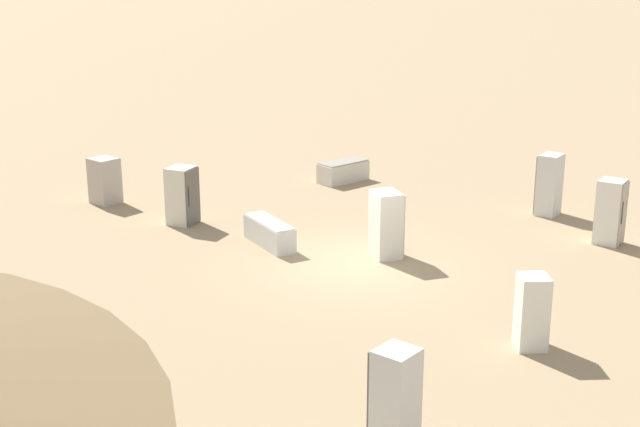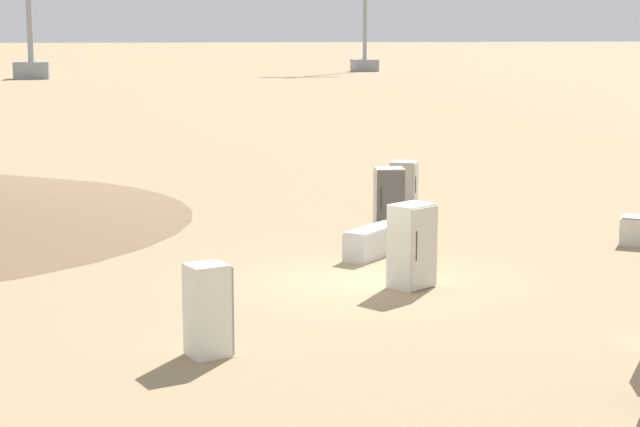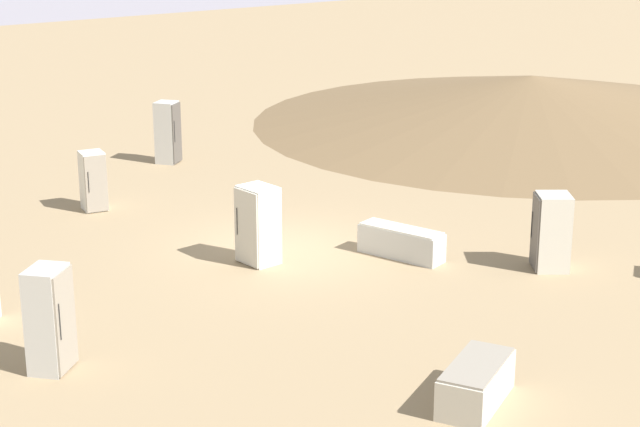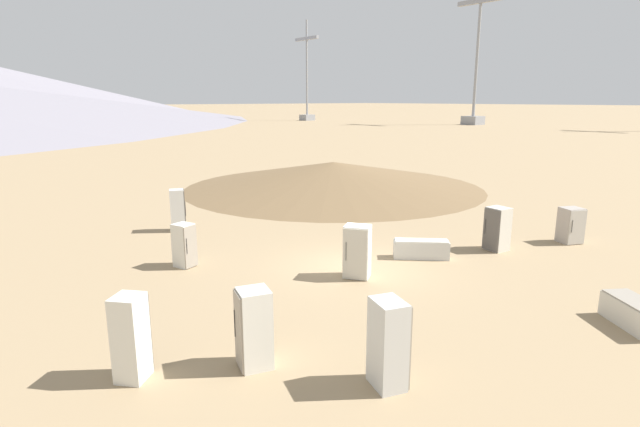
# 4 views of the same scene
# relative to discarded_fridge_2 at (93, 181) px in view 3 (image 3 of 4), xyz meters

# --- Properties ---
(ground_plane) EXTENTS (1000.00, 1000.00, 0.00)m
(ground_plane) POSITION_rel_discarded_fridge_2_xyz_m (3.75, 4.27, -0.74)
(ground_plane) COLOR #9E8460
(dirt_mound) EXTENTS (18.92, 18.92, 1.64)m
(dirt_mound) POSITION_rel_discarded_fridge_2_xyz_m (-8.44, 14.04, 0.08)
(dirt_mound) COLOR brown
(dirt_mound) RESTS_ON ground_plane
(discarded_fridge_2) EXTENTS (0.78, 0.73, 1.48)m
(discarded_fridge_2) POSITION_rel_discarded_fridge_2_xyz_m (0.00, 0.00, 0.00)
(discarded_fridge_2) COLOR silver
(discarded_fridge_2) RESTS_ON ground_plane
(discarded_fridge_3) EXTENTS (0.78, 0.80, 1.80)m
(discarded_fridge_3) POSITION_rel_discarded_fridge_2_xyz_m (-4.57, 1.83, 0.16)
(discarded_fridge_3) COLOR silver
(discarded_fridge_3) RESTS_ON ground_plane
(discarded_fridge_4) EXTENTS (1.76, 1.78, 0.67)m
(discarded_fridge_4) POSITION_rel_discarded_fridge_2_xyz_m (4.53, 6.86, -0.41)
(discarded_fridge_4) COLOR silver
(discarded_fridge_4) RESTS_ON ground_plane
(discarded_fridge_5) EXTENTS (1.02, 0.99, 1.69)m
(discarded_fridge_5) POSITION_rel_discarded_fridge_2_xyz_m (4.47, 3.75, 0.10)
(discarded_fridge_5) COLOR silver
(discarded_fridge_5) RESTS_ON ground_plane
(discarded_fridge_6) EXTENTS (0.88, 0.80, 1.79)m
(discarded_fridge_6) POSITION_rel_discarded_fridge_2_xyz_m (9.33, -0.07, 0.16)
(discarded_fridge_6) COLOR silver
(discarded_fridge_6) RESTS_ON ground_plane
(discarded_fridge_7) EXTENTS (0.82, 0.80, 1.63)m
(discarded_fridge_7) POSITION_rel_discarded_fridge_2_xyz_m (5.69, 9.81, 0.07)
(discarded_fridge_7) COLOR beige
(discarded_fridge_7) RESTS_ON ground_plane
(discarded_fridge_9) EXTENTS (1.84, 1.58, 0.68)m
(discarded_fridge_9) POSITION_rel_discarded_fridge_2_xyz_m (11.47, 6.59, -0.40)
(discarded_fridge_9) COLOR beige
(discarded_fridge_9) RESTS_ON ground_plane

